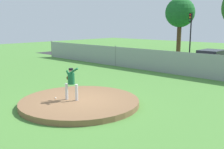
{
  "coord_description": "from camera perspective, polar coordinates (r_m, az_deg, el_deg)",
  "views": [
    {
      "loc": [
        9.48,
        -7.99,
        3.85
      ],
      "look_at": [
        0.41,
        1.84,
        1.27
      ],
      "focal_mm": 42.67,
      "sensor_mm": 36.0,
      "label": 1
    }
  ],
  "objects": [
    {
      "name": "asphalt_strip",
      "position": [
        24.71,
        19.6,
        1.31
      ],
      "size": [
        44.0,
        7.0,
        0.01
      ],
      "primitive_type": "cube",
      "color": "#2B2B2D",
      "rests_on": "ground_plane"
    },
    {
      "name": "baseball",
      "position": [
        13.21,
        -11.98,
        -4.96
      ],
      "size": [
        0.07,
        0.07,
        0.07
      ],
      "primitive_type": "sphere",
      "color": "white",
      "rests_on": "pitchers_mound"
    },
    {
      "name": "pitcher_youth",
      "position": [
        12.67,
        -8.75,
        -1.27
      ],
      "size": [
        0.82,
        0.34,
        1.6
      ],
      "color": "silver",
      "rests_on": "pitchers_mound"
    },
    {
      "name": "pitchers_mound",
      "position": [
        12.94,
        -6.92,
        -5.88
      ],
      "size": [
        5.69,
        5.69,
        0.26
      ],
      "primitive_type": "cylinder",
      "color": "brown",
      "rests_on": "ground_plane"
    },
    {
      "name": "tree_bushy_near",
      "position": [
        36.27,
        14.37,
        12.64
      ],
      "size": [
        3.79,
        3.79,
        7.13
      ],
      "color": "#4C331E",
      "rests_on": "ground_plane"
    },
    {
      "name": "traffic_light_near",
      "position": [
        29.83,
        16.45,
        9.51
      ],
      "size": [
        0.28,
        0.46,
        4.91
      ],
      "color": "black",
      "rests_on": "ground_plane"
    },
    {
      "name": "parked_car_silver",
      "position": [
        24.43,
        20.46,
        2.97
      ],
      "size": [
        2.02,
        4.2,
        1.62
      ],
      "color": "#B7BABF",
      "rests_on": "ground_plane"
    },
    {
      "name": "ground_plane",
      "position": [
        17.33,
        8.36,
        -2.05
      ],
      "size": [
        80.0,
        80.0,
        0.0
      ],
      "primitive_type": "plane",
      "color": "#4C8438"
    },
    {
      "name": "chainlink_fence",
      "position": [
        20.55,
        14.76,
        2.25
      ],
      "size": [
        33.49,
        0.07,
        1.87
      ],
      "color": "gray",
      "rests_on": "ground_plane"
    }
  ]
}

